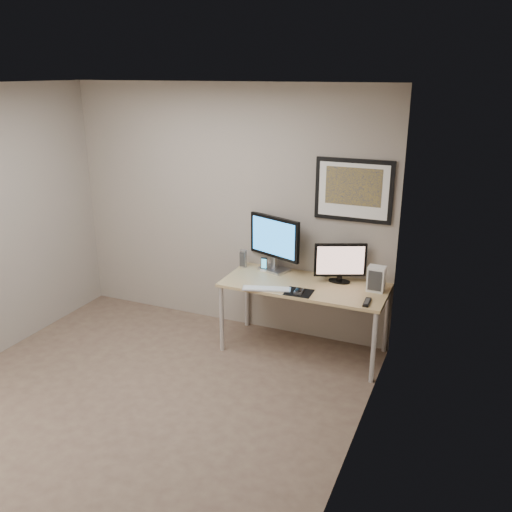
% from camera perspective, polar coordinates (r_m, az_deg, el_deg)
% --- Properties ---
extents(floor, '(3.60, 3.60, 0.00)m').
position_cam_1_polar(floor, '(4.97, -11.68, -14.44)').
color(floor, brown).
rests_on(floor, ground).
extents(room, '(3.60, 3.60, 3.60)m').
position_cam_1_polar(room, '(4.66, -9.90, 5.55)').
color(room, white).
rests_on(room, ground).
extents(desk, '(1.60, 0.70, 0.73)m').
position_cam_1_polar(desk, '(5.33, 5.14, -3.60)').
color(desk, olive).
rests_on(desk, floor).
extents(framed_art, '(0.75, 0.04, 0.60)m').
position_cam_1_polar(framed_art, '(5.26, 10.24, 6.82)').
color(framed_art, black).
rests_on(framed_art, room).
extents(monitor_large, '(0.61, 0.29, 0.58)m').
position_cam_1_polar(monitor_large, '(5.54, 1.95, 1.58)').
color(monitor_large, '#AAAAAF').
rests_on(monitor_large, desk).
extents(monitor_tv, '(0.48, 0.23, 0.40)m').
position_cam_1_polar(monitor_tv, '(5.31, 8.85, -0.61)').
color(monitor_tv, black).
rests_on(monitor_tv, desk).
extents(speaker_left, '(0.08, 0.08, 0.18)m').
position_cam_1_polar(speaker_left, '(5.71, -1.34, -0.26)').
color(speaker_left, '#AAAAAF').
rests_on(speaker_left, desk).
extents(speaker_right, '(0.08, 0.08, 0.17)m').
position_cam_1_polar(speaker_right, '(5.49, 7.14, -1.28)').
color(speaker_right, '#AAAAAF').
rests_on(speaker_right, desk).
extents(phone_dock, '(0.08, 0.08, 0.15)m').
position_cam_1_polar(phone_dock, '(5.60, 0.85, -0.86)').
color(phone_dock, black).
rests_on(phone_dock, desk).
extents(keyboard, '(0.48, 0.25, 0.02)m').
position_cam_1_polar(keyboard, '(5.15, 1.11, -3.46)').
color(keyboard, silver).
rests_on(keyboard, desk).
extents(mousepad, '(0.26, 0.23, 0.00)m').
position_cam_1_polar(mousepad, '(5.10, 4.53, -3.83)').
color(mousepad, black).
rests_on(mousepad, desk).
extents(mouse, '(0.07, 0.12, 0.04)m').
position_cam_1_polar(mouse, '(5.08, 4.53, -3.63)').
color(mouse, black).
rests_on(mouse, mousepad).
extents(remote, '(0.06, 0.19, 0.02)m').
position_cam_1_polar(remote, '(4.95, 11.61, -4.77)').
color(remote, black).
rests_on(remote, desk).
extents(fan_unit, '(0.16, 0.12, 0.24)m').
position_cam_1_polar(fan_unit, '(5.20, 12.54, -2.36)').
color(fan_unit, silver).
rests_on(fan_unit, desk).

